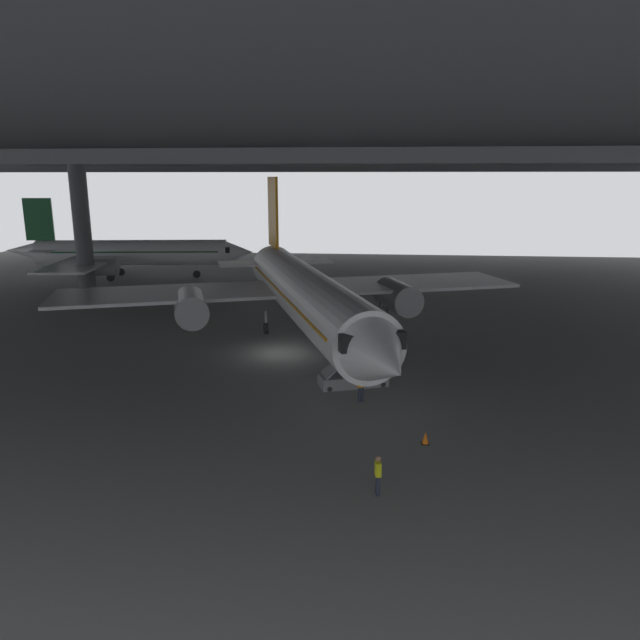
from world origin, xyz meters
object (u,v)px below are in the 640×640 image
(crew_worker_by_stairs, at_px, (361,385))
(airplane_distant, at_px, (128,253))
(crew_worker_near_nose, at_px, (378,473))
(airplane_main, at_px, (304,293))
(traffic_cone_orange, at_px, (425,438))
(boarding_stairs, at_px, (354,373))

(crew_worker_by_stairs, distance_m, airplane_distant, 47.65)
(crew_worker_near_nose, height_order, crew_worker_by_stairs, crew_worker_by_stairs)
(airplane_main, relative_size, crew_worker_near_nose, 23.02)
(crew_worker_by_stairs, height_order, traffic_cone_orange, crew_worker_by_stairs)
(crew_worker_near_nose, relative_size, airplane_distant, 0.05)
(airplane_distant, distance_m, traffic_cone_orange, 53.43)
(boarding_stairs, distance_m, crew_worker_near_nose, 12.25)
(crew_worker_near_nose, distance_m, airplane_distant, 55.99)
(crew_worker_by_stairs, bearing_deg, airplane_distant, 127.73)
(boarding_stairs, height_order, airplane_distant, airplane_distant)
(airplane_main, height_order, crew_worker_near_nose, airplane_main)
(traffic_cone_orange, bearing_deg, boarding_stairs, 115.44)
(crew_worker_near_nose, bearing_deg, airplane_main, 104.31)
(crew_worker_near_nose, xyz_separation_m, traffic_cone_orange, (2.14, 4.65, -0.62))
(boarding_stairs, distance_m, airplane_distant, 45.30)
(boarding_stairs, relative_size, traffic_cone_orange, 7.91)
(airplane_main, distance_m, crew_worker_by_stairs, 13.47)
(boarding_stairs, bearing_deg, airplane_distant, 129.27)
(airplane_main, height_order, crew_worker_by_stairs, airplane_main)
(airplane_distant, height_order, traffic_cone_orange, airplane_distant)
(traffic_cone_orange, bearing_deg, airplane_distant, 127.13)
(boarding_stairs, relative_size, crew_worker_by_stairs, 2.76)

